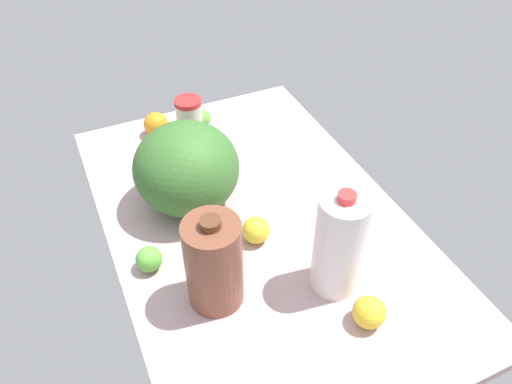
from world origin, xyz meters
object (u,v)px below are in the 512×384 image
watermelon (186,168)px  orange_far_back (156,124)px  lemon_by_jug (369,312)px  tumbler_cup (190,126)px  lemon_near_front (256,230)px  lime_beside_bowl (149,259)px  lime_loose (202,118)px  chocolate_milk_jug (214,263)px  milk_jug (339,244)px

watermelon → orange_far_back: bearing=178.9°
lemon_by_jug → tumbler_cup: bearing=-169.0°
tumbler_cup → lemon_near_front: 43.09cm
lemon_by_jug → lime_beside_bowl: bearing=-131.3°
watermelon → lemon_near_front: size_ratio=3.98×
watermelon → lime_loose: 38.72cm
lime_loose → lemon_by_jug: lemon_by_jug is taller
chocolate_milk_jug → lemon_by_jug: 35.17cm
lime_loose → lime_beside_bowl: (52.34, -32.38, 0.34)cm
orange_far_back → chocolate_milk_jug: bearing=-4.6°
lemon_near_front → milk_jug: bearing=28.9°
lemon_near_front → lime_beside_bowl: (-2.13, -27.21, -0.34)cm
watermelon → lime_loose: (-34.04, 15.95, -9.27)cm
tumbler_cup → chocolate_milk_jug: 56.52cm
lemon_near_front → orange_far_back: bearing=-169.7°
tumbler_cup → lime_loose: bearing=147.2°
milk_jug → orange_far_back: milk_jug is taller
lime_beside_bowl → milk_jug: bearing=60.0°
chocolate_milk_jug → orange_far_back: 68.48cm
lime_beside_bowl → chocolate_milk_jug: bearing=38.9°
lemon_near_front → tumbler_cup: bearing=-176.7°
lemon_near_front → watermelon: bearing=-152.2°
watermelon → lime_loose: bearing=154.9°
lemon_by_jug → orange_far_back: (-87.99, -22.24, 0.27)cm
watermelon → orange_far_back: 36.04cm
milk_jug → lime_beside_bowl: bearing=-120.0°
lime_loose → lime_beside_bowl: 61.55cm
tumbler_cup → milk_jug: bearing=12.2°
tumbler_cup → lemon_by_jug: size_ratio=2.52×
tumbler_cup → lime_beside_bowl: bearing=-31.4°
lime_beside_bowl → orange_far_back: size_ratio=0.81×
lemon_near_front → lemon_by_jug: 34.64cm
watermelon → lemon_near_front: 24.65cm
orange_far_back → watermelon: bearing=-1.1°
lime_beside_bowl → orange_far_back: bearing=162.3°
milk_jug → orange_far_back: 78.90cm
orange_far_back → lime_beside_bowl: bearing=-17.7°
chocolate_milk_jug → lime_beside_bowl: (-14.42, -11.64, -8.50)cm
watermelon → lemon_near_front: bearing=27.8°
tumbler_cup → chocolate_milk_jug: (54.93, -13.09, 2.47)cm
tumbler_cup → lime_loose: 15.46cm
tumbler_cup → lemon_by_jug: bearing=11.0°
tumbler_cup → lime_beside_bowl: 47.85cm
watermelon → lime_beside_bowl: 26.16cm
lime_beside_bowl → tumbler_cup: bearing=148.6°
chocolate_milk_jug → lemon_by_jug: bearing=53.9°
watermelon → lemon_by_jug: (52.89, 22.90, -8.45)cm
tumbler_cup → orange_far_back: bearing=-149.3°
milk_jug → chocolate_milk_jug: (-7.61, -26.57, -1.67)cm
lime_loose → lemon_by_jug: size_ratio=0.77×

